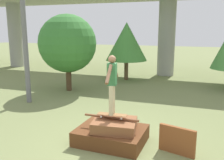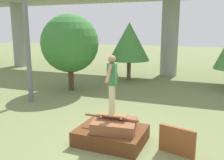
{
  "view_description": "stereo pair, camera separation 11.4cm",
  "coord_description": "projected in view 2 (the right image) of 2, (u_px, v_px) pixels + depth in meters",
  "views": [
    {
      "loc": [
        2.13,
        -5.97,
        3.04
      ],
      "look_at": [
        0.04,
        -0.05,
        1.75
      ],
      "focal_mm": 40.0,
      "sensor_mm": 36.0,
      "label": 1
    },
    {
      "loc": [
        2.24,
        -5.93,
        3.04
      ],
      "look_at": [
        0.04,
        -0.05,
        1.75
      ],
      "focal_mm": 40.0,
      "sensor_mm": 36.0,
      "label": 2
    }
  ],
  "objects": [
    {
      "name": "tree_behind_left",
      "position": [
        129.0,
        42.0,
        14.75
      ],
      "size": [
        2.45,
        2.45,
        3.43
      ],
      "color": "brown",
      "rests_on": "ground_plane"
    },
    {
      "name": "tree_mid_back",
      "position": [
        70.0,
        44.0,
        12.15
      ],
      "size": [
        2.82,
        2.82,
        3.75
      ],
      "color": "#4C3823",
      "rests_on": "ground_plane"
    },
    {
      "name": "skateboard",
      "position": [
        112.0,
        115.0,
        6.6
      ],
      "size": [
        0.8,
        0.28,
        0.09
      ],
      "color": "brown",
      "rests_on": "scrap_pile"
    },
    {
      "name": "scrap_plank_loose",
      "position": [
        177.0,
        141.0,
        6.1
      ],
      "size": [
        0.9,
        0.34,
        0.69
      ],
      "color": "brown",
      "rests_on": "ground_plane"
    },
    {
      "name": "ground_plane",
      "position": [
        111.0,
        142.0,
        6.82
      ],
      "size": [
        80.0,
        80.0,
        0.0
      ],
      "primitive_type": "plane",
      "color": "olive"
    },
    {
      "name": "scrap_pile",
      "position": [
        112.0,
        133.0,
        6.74
      ],
      "size": [
        1.85,
        1.43,
        0.74
      ],
      "color": "#5B3319",
      "rests_on": "ground_plane"
    },
    {
      "name": "skater",
      "position": [
        112.0,
        81.0,
        6.41
      ],
      "size": [
        0.24,
        1.07,
        1.56
      ],
      "color": "#C6B78E",
      "rests_on": "skateboard"
    }
  ]
}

